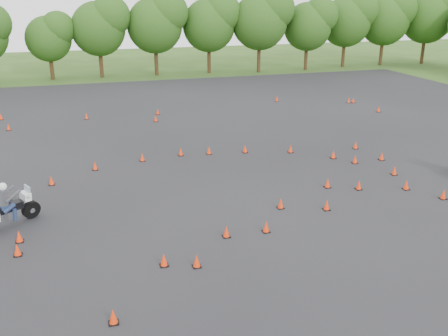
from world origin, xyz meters
TOP-DOWN VIEW (x-y plane):
  - ground at (0.00, 0.00)m, footprint 140.00×140.00m
  - asphalt_pad at (0.00, 6.00)m, footprint 62.00×62.00m
  - treeline at (3.70, 35.19)m, footprint 87.10×32.20m
  - traffic_cones at (-0.05, 5.60)m, footprint 36.43×33.06m
  - rider_grey at (-9.55, 2.96)m, footprint 2.60×2.09m

SIDE VIEW (x-z plane):
  - ground at x=0.00m, z-range 0.00..0.00m
  - asphalt_pad at x=0.00m, z-range 0.01..0.01m
  - traffic_cones at x=-0.05m, z-range 0.01..0.46m
  - rider_grey at x=-9.55m, z-range 0.00..2.00m
  - treeline at x=3.70m, z-range -0.60..9.80m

